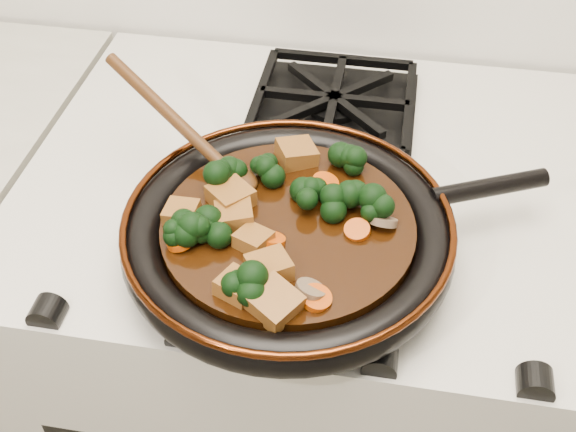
# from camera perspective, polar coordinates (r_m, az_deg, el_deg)

# --- Properties ---
(stove) EXTENTS (0.76, 0.60, 0.90)m
(stove) POSITION_cam_1_polar(r_m,az_deg,el_deg) (1.27, 1.89, -12.30)
(stove) COLOR beige
(stove) RESTS_ON ground
(burner_grate_front) EXTENTS (0.23, 0.23, 0.03)m
(burner_grate_front) POSITION_cam_1_polar(r_m,az_deg,el_deg) (0.82, 1.18, -2.17)
(burner_grate_front) COLOR black
(burner_grate_front) RESTS_ON stove
(burner_grate_back) EXTENTS (0.23, 0.23, 0.03)m
(burner_grate_back) POSITION_cam_1_polar(r_m,az_deg,el_deg) (1.04, 3.64, 8.87)
(burner_grate_back) COLOR black
(burner_grate_back) RESTS_ON stove
(skillet) EXTENTS (0.47, 0.37, 0.05)m
(skillet) POSITION_cam_1_polar(r_m,az_deg,el_deg) (0.79, 0.14, -1.34)
(skillet) COLOR black
(skillet) RESTS_ON burner_grate_front
(braising_sauce) EXTENTS (0.28, 0.28, 0.02)m
(braising_sauce) POSITION_cam_1_polar(r_m,az_deg,el_deg) (0.79, 0.00, -1.10)
(braising_sauce) COLOR black
(braising_sauce) RESTS_ON skillet
(tofu_cube_0) EXTENTS (0.06, 0.06, 0.03)m
(tofu_cube_0) POSITION_cam_1_polar(r_m,az_deg,el_deg) (0.80, -4.55, 1.52)
(tofu_cube_0) COLOR brown
(tofu_cube_0) RESTS_ON braising_sauce
(tofu_cube_1) EXTENTS (0.05, 0.05, 0.03)m
(tofu_cube_1) POSITION_cam_1_polar(r_m,az_deg,el_deg) (0.78, -4.25, -0.02)
(tofu_cube_1) COLOR brown
(tofu_cube_1) RESTS_ON braising_sauce
(tofu_cube_2) EXTENTS (0.04, 0.03, 0.02)m
(tofu_cube_2) POSITION_cam_1_polar(r_m,az_deg,el_deg) (0.79, -8.40, 0.21)
(tofu_cube_2) COLOR brown
(tofu_cube_2) RESTS_ON braising_sauce
(tofu_cube_3) EXTENTS (0.05, 0.05, 0.02)m
(tofu_cube_3) POSITION_cam_1_polar(r_m,az_deg,el_deg) (0.71, -4.02, -5.57)
(tofu_cube_3) COLOR brown
(tofu_cube_3) RESTS_ON braising_sauce
(tofu_cube_4) EXTENTS (0.06, 0.06, 0.03)m
(tofu_cube_4) POSITION_cam_1_polar(r_m,az_deg,el_deg) (0.86, 0.67, 4.94)
(tofu_cube_4) COLOR brown
(tofu_cube_4) RESTS_ON braising_sauce
(tofu_cube_5) EXTENTS (0.06, 0.06, 0.03)m
(tofu_cube_5) POSITION_cam_1_polar(r_m,az_deg,el_deg) (0.69, -1.09, -6.89)
(tofu_cube_5) COLOR brown
(tofu_cube_5) RESTS_ON braising_sauce
(tofu_cube_6) EXTENTS (0.06, 0.05, 0.03)m
(tofu_cube_6) POSITION_cam_1_polar(r_m,az_deg,el_deg) (0.72, -1.50, -4.13)
(tofu_cube_6) COLOR brown
(tofu_cube_6) RESTS_ON braising_sauce
(tofu_cube_7) EXTENTS (0.04, 0.05, 0.02)m
(tofu_cube_7) POSITION_cam_1_polar(r_m,az_deg,el_deg) (0.75, -2.74, -1.93)
(tofu_cube_7) COLOR brown
(tofu_cube_7) RESTS_ON braising_sauce
(broccoli_floret_0) EXTENTS (0.09, 0.09, 0.06)m
(broccoli_floret_0) POSITION_cam_1_polar(r_m,az_deg,el_deg) (0.76, -5.78, -0.98)
(broccoli_floret_0) COLOR black
(broccoli_floret_0) RESTS_ON braising_sauce
(broccoli_floret_1) EXTENTS (0.08, 0.08, 0.05)m
(broccoli_floret_1) POSITION_cam_1_polar(r_m,az_deg,el_deg) (0.80, 1.34, 1.38)
(broccoli_floret_1) COLOR black
(broccoli_floret_1) RESTS_ON braising_sauce
(broccoli_floret_2) EXTENTS (0.08, 0.09, 0.06)m
(broccoli_floret_2) POSITION_cam_1_polar(r_m,az_deg,el_deg) (0.85, 4.93, 4.30)
(broccoli_floret_2) COLOR black
(broccoli_floret_2) RESTS_ON braising_sauce
(broccoli_floret_3) EXTENTS (0.09, 0.09, 0.08)m
(broccoli_floret_3) POSITION_cam_1_polar(r_m,az_deg,el_deg) (0.71, -3.15, -5.37)
(broccoli_floret_3) COLOR black
(broccoli_floret_3) RESTS_ON braising_sauce
(broccoli_floret_4) EXTENTS (0.07, 0.07, 0.08)m
(broccoli_floret_4) POSITION_cam_1_polar(r_m,az_deg,el_deg) (0.76, -7.95, -1.38)
(broccoli_floret_4) COLOR black
(broccoli_floret_4) RESTS_ON braising_sauce
(broccoli_floret_5) EXTENTS (0.08, 0.09, 0.07)m
(broccoli_floret_5) POSITION_cam_1_polar(r_m,az_deg,el_deg) (0.82, -4.80, 3.22)
(broccoli_floret_5) COLOR black
(broccoli_floret_5) RESTS_ON braising_sauce
(broccoli_floret_6) EXTENTS (0.08, 0.09, 0.06)m
(broccoli_floret_6) POSITION_cam_1_polar(r_m,az_deg,el_deg) (0.83, -1.71, 3.72)
(broccoli_floret_6) COLOR black
(broccoli_floret_6) RESTS_ON braising_sauce
(broccoli_floret_7) EXTENTS (0.09, 0.09, 0.06)m
(broccoli_floret_7) POSITION_cam_1_polar(r_m,az_deg,el_deg) (0.79, 4.24, 0.88)
(broccoli_floret_7) COLOR black
(broccoli_floret_7) RESTS_ON braising_sauce
(broccoli_floret_8) EXTENTS (0.07, 0.08, 0.07)m
(broccoli_floret_8) POSITION_cam_1_polar(r_m,az_deg,el_deg) (0.79, 6.68, 0.70)
(broccoli_floret_8) COLOR black
(broccoli_floret_8) RESTS_ON braising_sauce
(carrot_coin_0) EXTENTS (0.03, 0.03, 0.02)m
(carrot_coin_0) POSITION_cam_1_polar(r_m,az_deg,el_deg) (0.76, -1.31, -1.88)
(carrot_coin_0) COLOR #C44205
(carrot_coin_0) RESTS_ON braising_sauce
(carrot_coin_1) EXTENTS (0.03, 0.03, 0.01)m
(carrot_coin_1) POSITION_cam_1_polar(r_m,az_deg,el_deg) (0.82, 2.96, 2.62)
(carrot_coin_1) COLOR #C44205
(carrot_coin_1) RESTS_ON braising_sauce
(carrot_coin_2) EXTENTS (0.03, 0.03, 0.02)m
(carrot_coin_2) POSITION_cam_1_polar(r_m,az_deg,el_deg) (0.76, -8.50, -2.00)
(carrot_coin_2) COLOR #C44205
(carrot_coin_2) RESTS_ON braising_sauce
(carrot_coin_3) EXTENTS (0.03, 0.03, 0.02)m
(carrot_coin_3) POSITION_cam_1_polar(r_m,az_deg,el_deg) (0.77, 5.48, -1.13)
(carrot_coin_3) COLOR #C44205
(carrot_coin_3) RESTS_ON braising_sauce
(carrot_coin_4) EXTENTS (0.03, 0.03, 0.02)m
(carrot_coin_4) POSITION_cam_1_polar(r_m,az_deg,el_deg) (0.70, 2.24, -6.49)
(carrot_coin_4) COLOR #C44205
(carrot_coin_4) RESTS_ON braising_sauce
(carrot_coin_5) EXTENTS (0.03, 0.03, 0.02)m
(carrot_coin_5) POSITION_cam_1_polar(r_m,az_deg,el_deg) (0.83, -3.70, 3.05)
(carrot_coin_5) COLOR #C44205
(carrot_coin_5) RESTS_ON braising_sauce
(mushroom_slice_0) EXTENTS (0.05, 0.05, 0.03)m
(mushroom_slice_0) POSITION_cam_1_polar(r_m,az_deg,el_deg) (0.71, -2.94, -5.58)
(mushroom_slice_0) COLOR brown
(mushroom_slice_0) RESTS_ON braising_sauce
(mushroom_slice_1) EXTENTS (0.03, 0.03, 0.02)m
(mushroom_slice_1) POSITION_cam_1_polar(r_m,az_deg,el_deg) (0.78, 7.55, -0.42)
(mushroom_slice_1) COLOR brown
(mushroom_slice_1) RESTS_ON braising_sauce
(mushroom_slice_2) EXTENTS (0.04, 0.04, 0.02)m
(mushroom_slice_2) POSITION_cam_1_polar(r_m,az_deg,el_deg) (0.71, 1.76, -5.85)
(mushroom_slice_2) COLOR brown
(mushroom_slice_2) RESTS_ON braising_sauce
(wooden_spoon) EXTENTS (0.13, 0.10, 0.22)m
(wooden_spoon) POSITION_cam_1_polar(r_m,az_deg,el_deg) (0.85, -6.95, 5.68)
(wooden_spoon) COLOR #41230D
(wooden_spoon) RESTS_ON braising_sauce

